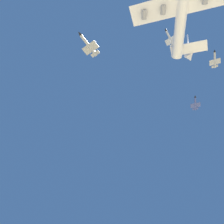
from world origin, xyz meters
TOP-DOWN VIEW (x-y plane):
  - carrier_jet at (2.42, 88.90)m, footprint 76.33×59.52m
  - chase_jet_lead at (-54.43, 94.81)m, footprint 15.25×8.96m
  - chase_jet_left_wing at (-79.19, 68.08)m, footprint 15.16×9.03m
  - chase_jet_right_wing at (18.63, 37.64)m, footprint 15.20×8.02m
  - chase_jet_trailing at (-20.70, 74.30)m, footprint 15.21×8.07m

SIDE VIEW (x-z plane):
  - chase_jet_right_wing at x=18.63m, z-range 112.57..116.57m
  - carrier_jet at x=2.42m, z-range 127.18..150.00m
  - chase_jet_left_wing at x=-79.19m, z-range 149.84..153.84m
  - chase_jet_trailing at x=-20.70m, z-range 155.63..159.63m
  - chase_jet_lead at x=-54.43m, z-range 156.14..160.14m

